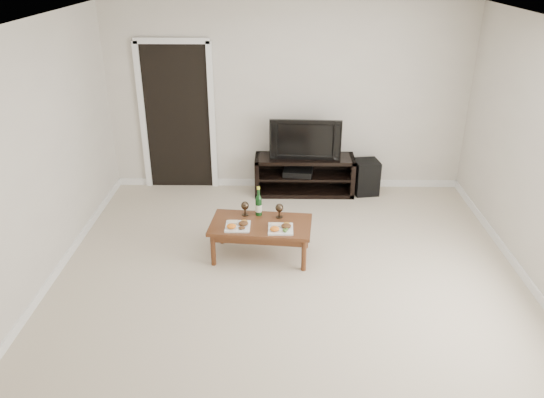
{
  "coord_description": "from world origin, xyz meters",
  "views": [
    {
      "loc": [
        -0.09,
        -4.47,
        3.18
      ],
      "look_at": [
        -0.19,
        0.79,
        0.7
      ],
      "focal_mm": 35.0,
      "sensor_mm": 36.0,
      "label": 1
    }
  ],
  "objects_px": {
    "television": "(305,138)",
    "coffee_table": "(261,240)",
    "media_console": "(304,175)",
    "subwoofer": "(366,177)"
  },
  "relations": [
    {
      "from": "television",
      "to": "coffee_table",
      "type": "height_order",
      "value": "television"
    },
    {
      "from": "media_console",
      "to": "television",
      "type": "relative_size",
      "value": 1.42
    },
    {
      "from": "subwoofer",
      "to": "coffee_table",
      "type": "distance_m",
      "value": 2.27
    },
    {
      "from": "subwoofer",
      "to": "coffee_table",
      "type": "bearing_deg",
      "value": -138.35
    },
    {
      "from": "subwoofer",
      "to": "coffee_table",
      "type": "height_order",
      "value": "subwoofer"
    },
    {
      "from": "media_console",
      "to": "television",
      "type": "xyz_separation_m",
      "value": [
        0.0,
        0.0,
        0.56
      ]
    },
    {
      "from": "television",
      "to": "coffee_table",
      "type": "relative_size",
      "value": 0.87
    },
    {
      "from": "coffee_table",
      "to": "subwoofer",
      "type": "bearing_deg",
      "value": 50.95
    },
    {
      "from": "media_console",
      "to": "television",
      "type": "height_order",
      "value": "television"
    },
    {
      "from": "media_console",
      "to": "television",
      "type": "distance_m",
      "value": 0.56
    }
  ]
}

